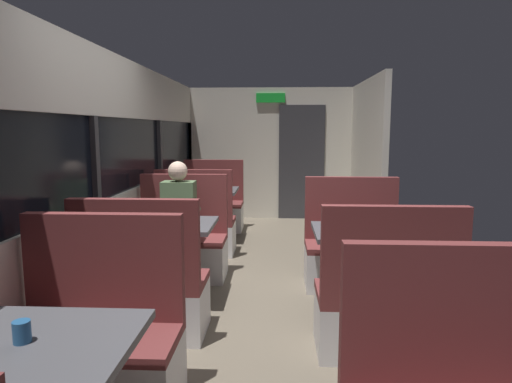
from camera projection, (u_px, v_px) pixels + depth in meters
The scene contains 18 objects.
ground_plane at pixel (262, 312), 3.93m from camera, with size 3.30×9.20×0.02m, color #665B4C.
carriage_window_panel_left at pixel (94, 185), 3.85m from camera, with size 0.09×8.48×2.30m.
carriage_end_bulkhead at pixel (274, 155), 7.92m from camera, with size 2.90×0.11×2.30m.
carriage_aisle_panel_right at pixel (366, 159), 6.67m from camera, with size 0.08×2.40×2.30m, color beige.
dining_table_near_window at pixel (24, 365), 1.82m from camera, with size 0.90×0.70×0.74m.
bench_near_window_facing_entry at pixel (97, 352), 2.55m from camera, with size 0.95×0.50×1.10m.
dining_table_mid_window at pixel (165, 234), 4.08m from camera, with size 0.90×0.70×0.74m.
bench_mid_window_facing_end at pixel (143, 294), 3.44m from camera, with size 0.95×0.50×1.10m.
bench_mid_window_facing_entry at pixel (182, 247), 4.82m from camera, with size 0.95×0.50×1.10m.
dining_table_far_window at pixel (205, 196), 6.35m from camera, with size 0.90×0.70×0.74m.
bench_far_window_facing_end at pixel (197, 229), 5.70m from camera, with size 0.95×0.50×1.10m.
bench_far_window_facing_entry at pixel (213, 209), 7.08m from camera, with size 0.95×0.50×1.10m.
dining_table_rear_aisle at pixel (367, 242), 3.80m from camera, with size 0.90×0.70×0.74m.
bench_rear_aisle_facing_end at pixel (385, 309), 3.15m from camera, with size 0.95×0.50×1.10m.
bench_rear_aisle_facing_entry at pixel (352, 254), 4.53m from camera, with size 0.95×0.50×1.10m.
seated_passenger at pixel (180, 229), 4.72m from camera, with size 0.47×0.55×1.26m.
coffee_cup_primary at pixel (342, 222), 3.90m from camera, with size 0.07×0.07×0.09m.
coffee_cup_secondary at pixel (22, 332), 1.79m from camera, with size 0.07×0.07×0.09m.
Camera 1 is at (0.13, -3.74, 1.59)m, focal length 31.39 mm.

